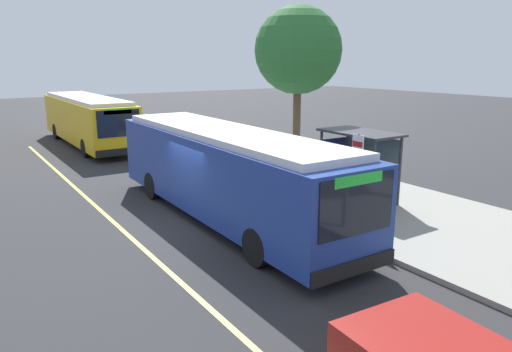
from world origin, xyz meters
name	(u,v)px	position (x,y,z in m)	size (l,w,h in m)	color
ground_plane	(196,223)	(0.00, 0.00, 0.00)	(120.00, 120.00, 0.00)	#2B2B2D
sidewalk_curb	(335,193)	(0.00, 6.00, 0.07)	(44.00, 6.40, 0.15)	gray
lane_stripe_center	(129,236)	(0.00, -2.20, 0.00)	(36.00, 0.14, 0.01)	#E0D64C
transit_bus_main	(226,171)	(0.20, 1.01, 1.62)	(11.88, 2.70, 2.95)	navy
transit_bus_second	(88,119)	(-16.50, 0.97, 1.62)	(12.07, 2.64, 2.95)	gold
bus_shelter	(359,150)	(1.09, 6.03, 1.92)	(2.90, 1.60, 2.48)	#333338
waiting_bench	(357,186)	(1.24, 5.88, 0.63)	(1.60, 0.48, 0.95)	brown
route_sign_post	(357,167)	(3.19, 3.84, 1.96)	(0.44, 0.08, 2.80)	#333338
pedestrian_commuter	(307,172)	(0.13, 4.42, 1.12)	(0.24, 0.40, 1.69)	#282D47
street_tree_upstreet	(298,51)	(-4.37, 7.46, 5.48)	(3.95, 3.95, 7.33)	brown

